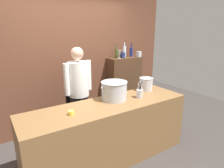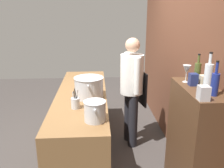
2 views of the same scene
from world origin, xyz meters
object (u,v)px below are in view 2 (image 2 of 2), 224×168
(spice_tin_navy, at_px, (193,79))
(utensil_crock, at_px, (75,103))
(stockpot_large, at_px, (89,87))
(stockpot_small, at_px, (95,111))
(chef, at_px, (132,85))
(wine_bottle_clear, at_px, (208,76))
(butter_jar, at_px, (81,80))
(wine_glass_tall, at_px, (187,70))
(spice_tin_cream, at_px, (204,80))
(wine_bottle_olive, at_px, (197,72))
(wine_bottle_cobalt, at_px, (215,83))
(spice_tin_silver, at_px, (204,93))

(spice_tin_navy, bearing_deg, utensil_crock, -114.43)
(stockpot_large, height_order, stockpot_small, stockpot_large)
(chef, xyz_separation_m, spice_tin_navy, (1.22, 0.41, 0.43))
(stockpot_large, relative_size, wine_bottle_clear, 1.33)
(butter_jar, relative_size, wine_glass_tall, 0.43)
(wine_glass_tall, xyz_separation_m, spice_tin_cream, (0.12, 0.13, -0.08))
(spice_tin_navy, bearing_deg, wine_bottle_olive, 142.75)
(butter_jar, bearing_deg, stockpot_large, 12.16)
(stockpot_small, relative_size, wine_glass_tall, 1.72)
(wine_bottle_olive, height_order, spice_tin_navy, wine_bottle_olive)
(stockpot_large, relative_size, wine_bottle_cobalt, 1.51)
(wine_bottle_cobalt, distance_m, spice_tin_silver, 0.18)
(utensil_crock, height_order, wine_bottle_cobalt, wine_bottle_cobalt)
(stockpot_large, bearing_deg, spice_tin_cream, 50.87)
(utensil_crock, bearing_deg, spice_tin_navy, 65.57)
(stockpot_large, height_order, butter_jar, stockpot_large)
(wine_bottle_cobalt, relative_size, spice_tin_navy, 2.55)
(stockpot_small, bearing_deg, spice_tin_silver, 56.69)
(stockpot_large, bearing_deg, utensil_crock, -22.14)
(spice_tin_silver, distance_m, spice_tin_navy, 0.40)
(stockpot_large, distance_m, utensil_crock, 0.41)
(stockpot_large, distance_m, spice_tin_navy, 1.42)
(chef, distance_m, utensil_crock, 1.04)
(wine_glass_tall, bearing_deg, chef, -161.29)
(wine_bottle_clear, bearing_deg, chef, -159.48)
(wine_bottle_cobalt, bearing_deg, wine_glass_tall, -165.88)
(wine_bottle_cobalt, relative_size, wine_glass_tall, 1.72)
(spice_tin_cream, bearing_deg, chef, -157.64)
(butter_jar, bearing_deg, wine_bottle_clear, 35.87)
(chef, bearing_deg, spice_tin_silver, -179.93)
(chef, distance_m, spice_tin_cream, 1.39)
(stockpot_large, height_order, wine_bottle_olive, wine_bottle_olive)
(stockpot_small, bearing_deg, wine_bottle_cobalt, 65.13)
(chef, bearing_deg, wine_bottle_clear, -171.20)
(chef, distance_m, wine_bottle_olive, 1.31)
(utensil_crock, xyz_separation_m, wine_bottle_clear, (0.65, 1.28, 0.49))
(utensil_crock, bearing_deg, stockpot_large, 157.86)
(wine_bottle_olive, distance_m, spice_tin_cream, 0.13)
(spice_tin_silver, bearing_deg, stockpot_large, -143.54)
(wine_bottle_olive, height_order, spice_tin_cream, wine_bottle_olive)
(chef, bearing_deg, wine_bottle_cobalt, -174.20)
(wine_bottle_cobalt, distance_m, spice_tin_navy, 0.30)
(spice_tin_cream, bearing_deg, wine_glass_tall, -132.37)
(stockpot_small, bearing_deg, butter_jar, -170.57)
(stockpot_large, xyz_separation_m, wine_glass_tall, (0.80, 1.00, 0.42))
(chef, height_order, spice_tin_silver, chef)
(spice_tin_navy, bearing_deg, spice_tin_silver, -10.04)
(wine_bottle_olive, bearing_deg, utensil_crock, -108.79)
(stockpot_small, distance_m, utensil_crock, 0.42)
(butter_jar, bearing_deg, wine_bottle_olive, 39.23)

